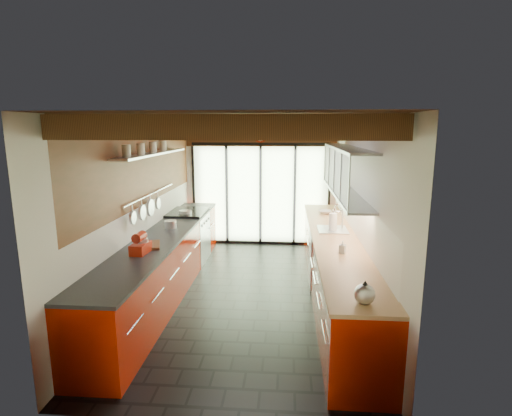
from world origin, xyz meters
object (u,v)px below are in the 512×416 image
(stand_mixer, at_px, (141,245))
(soap_bottle, at_px, (343,247))
(kettle, at_px, (365,293))
(paper_towel, at_px, (333,222))
(bowl, at_px, (325,212))

(stand_mixer, relative_size, soap_bottle, 1.98)
(kettle, bearing_deg, stand_mixer, 153.28)
(paper_towel, height_order, bowl, paper_towel)
(kettle, xyz_separation_m, paper_towel, (0.00, 2.58, 0.04))
(soap_bottle, bearing_deg, paper_towel, 90.00)
(kettle, height_order, soap_bottle, kettle)
(stand_mixer, distance_m, kettle, 2.84)
(kettle, relative_size, paper_towel, 0.78)
(paper_towel, distance_m, bowl, 1.29)
(kettle, xyz_separation_m, bowl, (0.00, 3.87, -0.07))
(soap_bottle, xyz_separation_m, bowl, (0.00, 2.40, -0.05))
(paper_towel, bearing_deg, stand_mixer, -152.87)
(bowl, bearing_deg, kettle, -90.00)
(stand_mixer, bearing_deg, kettle, -26.72)
(kettle, height_order, bowl, kettle)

